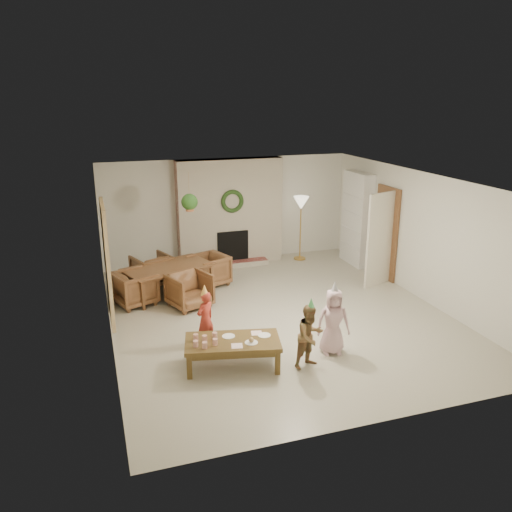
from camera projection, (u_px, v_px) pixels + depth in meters
name	position (u px, v px, depth m)	size (l,w,h in m)	color
floor	(278.00, 314.00, 9.60)	(7.00, 7.00, 0.00)	#B7B29E
ceiling	(280.00, 181.00, 8.85)	(7.00, 7.00, 0.00)	white
wall_back	(228.00, 210.00, 12.39)	(7.00, 7.00, 0.00)	silver
wall_front	(383.00, 332.00, 6.05)	(7.00, 7.00, 0.00)	silver
wall_left	(105.00, 267.00, 8.33)	(7.00, 7.00, 0.00)	silver
wall_right	(422.00, 236.00, 10.11)	(7.00, 7.00, 0.00)	silver
fireplace_mass	(230.00, 212.00, 12.21)	(2.50, 0.40, 2.50)	#521615
fireplace_hearth	(235.00, 264.00, 12.25)	(1.60, 0.30, 0.12)	maroon
fireplace_firebox	(232.00, 246.00, 12.29)	(0.75, 0.12, 0.75)	black
fireplace_wreath	(232.00, 201.00, 11.91)	(0.54, 0.54, 0.10)	#1D3D17
floor_lamp_base	(300.00, 258.00, 12.81)	(0.29, 0.29, 0.03)	gold
floor_lamp_post	(300.00, 230.00, 12.60)	(0.03, 0.03, 1.42)	gold
floor_lamp_shade	(301.00, 203.00, 12.39)	(0.38, 0.38, 0.31)	beige
bookshelf_carcass	(357.00, 219.00, 12.19)	(0.30, 1.00, 2.20)	white
bookshelf_shelf_a	(355.00, 245.00, 12.38)	(0.30, 0.92, 0.03)	white
bookshelf_shelf_b	(355.00, 229.00, 12.26)	(0.30, 0.92, 0.03)	white
bookshelf_shelf_c	(356.00, 213.00, 12.14)	(0.30, 0.92, 0.03)	white
bookshelf_shelf_d	(357.00, 196.00, 12.02)	(0.30, 0.92, 0.03)	white
books_row_lower	(357.00, 241.00, 12.20)	(0.20, 0.40, 0.24)	#AE2024
books_row_mid	(354.00, 223.00, 12.26)	(0.20, 0.44, 0.24)	navy
books_row_upper	(358.00, 208.00, 12.01)	(0.20, 0.36, 0.22)	#C7842A
door_frame	(386.00, 233.00, 11.26)	(0.05, 0.86, 2.04)	brown
door_leaf	(380.00, 240.00, 10.81)	(0.05, 0.80, 2.00)	beige
curtain_panel	(107.00, 263.00, 8.52)	(0.06, 1.20, 2.00)	beige
dining_table	(170.00, 281.00, 10.42)	(1.73, 0.96, 0.61)	brown
dining_chair_near	(190.00, 290.00, 9.85)	(0.72, 0.74, 0.67)	brown
dining_chair_far	(152.00, 270.00, 10.98)	(0.72, 0.74, 0.67)	brown
dining_chair_left	(135.00, 288.00, 9.96)	(0.72, 0.74, 0.67)	brown
dining_chair_right	(209.00, 270.00, 10.98)	(0.72, 0.74, 0.67)	brown
hanging_plant_cord	(189.00, 190.00, 9.92)	(0.01, 0.01, 0.70)	tan
hanging_plant_pot	(190.00, 208.00, 10.03)	(0.16, 0.16, 0.12)	#A45A35
hanging_plant_foliage	(189.00, 202.00, 9.99)	(0.32, 0.32, 0.32)	#1D4316
coffee_table_top	(233.00, 342.00, 7.65)	(1.41, 0.70, 0.06)	brown
coffee_table_apron	(233.00, 347.00, 7.67)	(1.30, 0.60, 0.09)	brown
coffee_leg_fl	(189.00, 367.00, 7.38)	(0.08, 0.08, 0.37)	brown
coffee_leg_fr	(278.00, 363.00, 7.50)	(0.08, 0.08, 0.37)	brown
coffee_leg_bl	(190.00, 348.00, 7.93)	(0.08, 0.08, 0.37)	brown
coffee_leg_br	(273.00, 344.00, 8.05)	(0.08, 0.08, 0.37)	brown
cup_a	(196.00, 344.00, 7.42)	(0.08, 0.08, 0.10)	white
cup_b	(196.00, 337.00, 7.63)	(0.08, 0.08, 0.10)	white
cup_c	(205.00, 345.00, 7.38)	(0.08, 0.08, 0.10)	white
cup_d	(205.00, 338.00, 7.59)	(0.08, 0.08, 0.10)	white
cup_e	(215.00, 342.00, 7.48)	(0.08, 0.08, 0.10)	white
cup_f	(215.00, 335.00, 7.68)	(0.08, 0.08, 0.10)	white
plate_a	(228.00, 336.00, 7.76)	(0.19, 0.19, 0.01)	white
plate_b	(251.00, 342.00, 7.56)	(0.19, 0.19, 0.01)	white
plate_c	(264.00, 335.00, 7.79)	(0.19, 0.19, 0.01)	white
food_scoop	(251.00, 340.00, 7.55)	(0.08, 0.08, 0.08)	tan
napkin_left	(237.00, 346.00, 7.46)	(0.16, 0.16, 0.01)	#FFBBBD
napkin_right	(257.00, 333.00, 7.86)	(0.16, 0.16, 0.01)	#FFBBBD
child_red	(205.00, 319.00, 8.26)	(0.34, 0.22, 0.94)	#B03225
party_hat_red	(204.00, 290.00, 8.11)	(0.13, 0.13, 0.18)	#FAFC54
child_plaid	(310.00, 336.00, 7.63)	(0.48, 0.37, 0.99)	#9C3E2A
party_hat_plaid	(311.00, 303.00, 7.47)	(0.12, 0.12, 0.16)	#50BB63
child_pink	(333.00, 322.00, 8.03)	(0.52, 0.34, 1.06)	beige
party_hat_pink	(335.00, 287.00, 7.86)	(0.14, 0.14, 0.19)	#AEADB4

